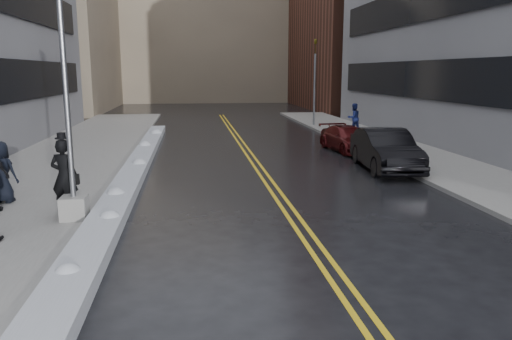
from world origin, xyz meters
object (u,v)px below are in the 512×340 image
object	(u,v)px
pedestrian_east	(354,118)
car_maroon	(347,139)
lamppost	(68,128)
car_black	(385,150)
pedestrian_fedora	(64,177)
traffic_signal	(315,79)
fire_hydrant	(400,148)
pedestrian_c	(1,172)

from	to	relation	value
pedestrian_east	car_maroon	bearing A→B (deg)	52.11
lamppost	car_black	world-z (taller)	lamppost
pedestrian_fedora	car_maroon	world-z (taller)	pedestrian_fedora
traffic_signal	car_maroon	distance (m)	11.45
pedestrian_fedora	pedestrian_east	world-z (taller)	pedestrian_fedora
fire_hydrant	pedestrian_east	distance (m)	9.45
pedestrian_c	traffic_signal	bearing A→B (deg)	-112.34
lamppost	traffic_signal	bearing A→B (deg)	61.79
lamppost	fire_hydrant	distance (m)	14.81
car_black	pedestrian_east	bearing A→B (deg)	82.64
car_maroon	traffic_signal	bearing A→B (deg)	78.36
traffic_signal	car_maroon	world-z (taller)	traffic_signal
lamppost	car_black	xyz separation A→B (m)	(10.80, 5.97, -1.70)
lamppost	pedestrian_fedora	xyz separation A→B (m)	(-0.33, 0.55, -1.36)
pedestrian_fedora	pedestrian_c	distance (m)	2.57
lamppost	pedestrian_c	xyz separation A→B (m)	(-2.45, 2.01, -1.48)
fire_hydrant	traffic_signal	xyz separation A→B (m)	(-0.50, 14.00, 2.85)
lamppost	pedestrian_c	distance (m)	3.49
car_maroon	pedestrian_fedora	bearing A→B (deg)	-143.46
lamppost	traffic_signal	distance (m)	24.98
pedestrian_fedora	traffic_signal	bearing A→B (deg)	-104.97
traffic_signal	car_black	world-z (taller)	traffic_signal
car_maroon	pedestrian_east	bearing A→B (deg)	62.86
car_black	lamppost	bearing A→B (deg)	-146.40
pedestrian_east	fire_hydrant	bearing A→B (deg)	67.09
pedestrian_east	pedestrian_fedora	bearing A→B (deg)	33.91
lamppost	car_black	size ratio (longest dim) A/B	1.51
fire_hydrant	traffic_signal	distance (m)	14.30
car_maroon	lamppost	bearing A→B (deg)	-141.12
traffic_signal	pedestrian_east	distance (m)	5.37
car_maroon	fire_hydrant	bearing A→B (deg)	-69.41
car_black	traffic_signal	bearing A→B (deg)	91.10
pedestrian_c	fire_hydrant	bearing A→B (deg)	-144.75
pedestrian_east	car_maroon	xyz separation A→B (m)	(-2.43, -6.45, -0.43)
pedestrian_fedora	pedestrian_east	bearing A→B (deg)	-114.34
car_maroon	car_black	bearing A→B (deg)	-96.48
fire_hydrant	pedestrian_fedora	distance (m)	14.67
fire_hydrant	car_black	size ratio (longest dim) A/B	0.14
traffic_signal	pedestrian_fedora	xyz separation A→B (m)	(-12.13, -21.45, -2.23)
fire_hydrant	car_maroon	world-z (taller)	car_maroon
pedestrian_fedora	car_maroon	size ratio (longest dim) A/B	0.48
pedestrian_c	car_black	world-z (taller)	pedestrian_c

